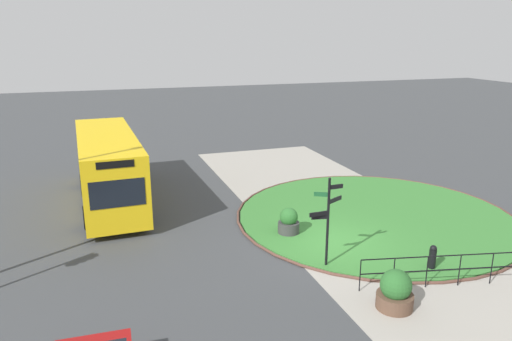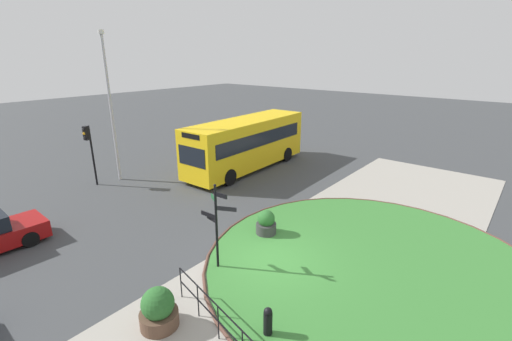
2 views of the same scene
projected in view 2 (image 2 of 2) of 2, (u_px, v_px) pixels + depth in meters
The scene contains 12 objects.
ground at pixel (269, 260), 13.05m from camera, with size 120.00×120.00×0.00m, color #3D3F42.
sidewalk_paving at pixel (317, 282), 11.81m from camera, with size 32.00×7.87×0.02m, color #9E998E.
grass_island at pixel (372, 265), 12.69m from camera, with size 12.05×12.05×0.10m, color #387A33.
grass_kerb_ring at pixel (373, 265), 12.69m from camera, with size 12.36×12.36×0.11m, color brown.
signpost_directional at pixel (216, 221), 12.00m from camera, with size 0.40×1.37×3.27m.
bollard_foreground at pixel (268, 322), 9.39m from camera, with size 0.25×0.25×0.94m.
railing_grass_edge at pixel (230, 330), 8.81m from camera, with size 1.22×5.38×1.11m.
bus_yellow at pixel (247, 143), 23.04m from camera, with size 9.84×2.89×3.34m.
traffic_light_near at pixel (89, 142), 19.72m from camera, with size 0.48×0.32×3.55m.
lamppost_tall at pixel (110, 104), 20.08m from camera, with size 0.32×0.32×8.63m.
planter_near_signpost at pixel (266, 224), 14.73m from camera, with size 0.86×0.86×1.15m.
planter_kerbside at pixel (158, 310), 9.73m from camera, with size 1.09×1.09×1.24m.
Camera 2 is at (-9.06, -6.78, 7.35)m, focal length 24.38 mm.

